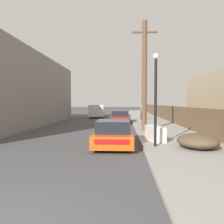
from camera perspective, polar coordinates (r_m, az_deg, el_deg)
sidewalk_curb at (r=26.28m, az=9.56°, el=-2.07°), size 4.20×63.00×0.12m
discarded_fridge at (r=11.73m, az=11.17°, el=-5.47°), size 0.91×1.82×0.77m
parked_sports_car_red at (r=10.78m, az=0.41°, el=-5.68°), size 1.85×4.18×1.25m
car_parked_mid at (r=22.84m, az=2.35°, el=-1.32°), size 2.17×4.31×1.29m
pickup_truck at (r=31.09m, az=-4.01°, el=0.22°), size 2.54×5.96×1.81m
utility_pole at (r=15.76m, az=8.46°, el=9.49°), size 1.80×0.36×7.69m
street_lamp at (r=10.05m, az=11.33°, el=5.14°), size 0.26×0.26×4.18m
brush_pile at (r=10.25m, az=21.49°, el=-7.04°), size 1.76×1.98×0.64m
wooden_fence at (r=26.25m, az=13.87°, el=-0.18°), size 0.08×42.68×1.64m
building_left_block at (r=21.99m, az=-26.16°, el=5.10°), size 7.00×20.61×6.44m
pedestrian at (r=25.78m, az=7.75°, el=-0.08°), size 0.34×0.34×1.69m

